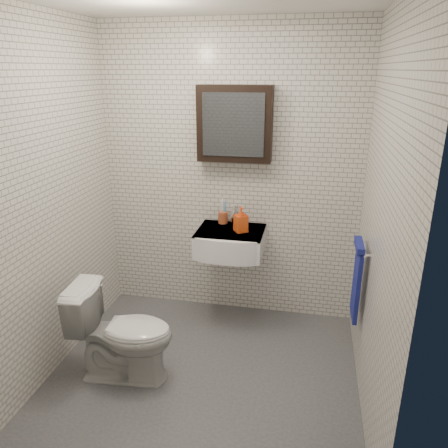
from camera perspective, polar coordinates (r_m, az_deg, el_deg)
name	(u,v)px	position (r m, az deg, el deg)	size (l,w,h in m)	color
ground	(204,373)	(3.39, -2.65, -18.92)	(2.20, 2.00, 0.01)	#45464B
room_shell	(200,179)	(2.73, -3.13, 5.83)	(2.22, 2.02, 2.51)	silver
washbasin	(230,242)	(3.62, 0.74, -2.43)	(0.55, 0.50, 0.20)	white
faucet	(234,217)	(3.75, 1.32, 0.97)	(0.06, 0.20, 0.15)	silver
mirror_cabinet	(235,124)	(3.57, 1.41, 12.93)	(0.60, 0.15, 0.60)	black
towel_rail	(357,277)	(3.25, 17.01, -6.64)	(0.09, 0.30, 0.58)	silver
toothbrush_cup	(223,217)	(3.78, -0.13, 0.94)	(0.11, 0.11, 0.22)	#A44A29
soap_bottle	(241,219)	(3.57, 2.22, 0.61)	(0.10, 0.10, 0.21)	#F05519
toilet	(123,332)	(3.25, -13.07, -13.63)	(0.40, 0.70, 0.72)	white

